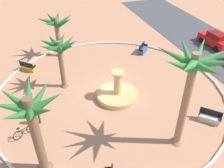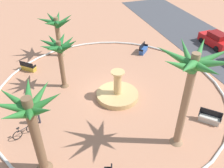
# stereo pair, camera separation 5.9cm
# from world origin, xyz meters

# --- Properties ---
(ground_plane) EXTENTS (80.00, 80.00, 0.00)m
(ground_plane) POSITION_xyz_m (0.00, 0.00, 0.00)
(ground_plane) COLOR tan
(plaza_curb) EXTENTS (19.62, 19.62, 0.20)m
(plaza_curb) POSITION_xyz_m (0.00, 0.00, 0.10)
(plaza_curb) COLOR silver
(plaza_curb) RESTS_ON ground
(fountain) EXTENTS (3.51, 3.51, 2.56)m
(fountain) POSITION_xyz_m (0.90, 0.37, 0.35)
(fountain) COLOR tan
(fountain) RESTS_ON ground
(palm_tree_near_fountain) EXTENTS (3.33, 3.28, 4.67)m
(palm_tree_near_fountain) POSITION_xyz_m (-2.14, -3.58, 3.64)
(palm_tree_near_fountain) COLOR brown
(palm_tree_near_fountain) RESTS_ON ground
(palm_tree_by_curb) EXTENTS (3.64, 3.62, 5.72)m
(palm_tree_by_curb) POSITION_xyz_m (5.98, -6.18, 4.15)
(palm_tree_by_curb) COLOR brown
(palm_tree_by_curb) RESTS_ON ground
(palm_tree_mid_plaza) EXTENTS (3.85, 3.82, 4.55)m
(palm_tree_mid_plaza) POSITION_xyz_m (-8.05, -3.00, 3.34)
(palm_tree_mid_plaza) COLOR brown
(palm_tree_mid_plaza) RESTS_ON ground
(palm_tree_far_side) EXTENTS (4.29, 4.32, 7.05)m
(palm_tree_far_side) POSITION_xyz_m (6.82, 2.49, 5.44)
(palm_tree_far_side) COLOR #8E6B4C
(palm_tree_far_side) RESTS_ON ground
(bench_west) EXTENTS (1.47, 1.50, 1.00)m
(bench_west) POSITION_xyz_m (-5.73, 5.85, 0.35)
(bench_west) COLOR #335BA8
(bench_west) RESTS_ON ground
(bench_north) EXTENTS (1.49, 1.48, 1.00)m
(bench_north) POSITION_xyz_m (5.87, 5.80, 0.35)
(bench_north) COLOR beige
(bench_north) RESTS_ON ground
(bench_southeast) EXTENTS (1.45, 1.51, 1.00)m
(bench_southeast) POSITION_xyz_m (-5.96, -6.47, 0.35)
(bench_southeast) COLOR gold
(bench_southeast) RESTS_ON ground
(bicycle_red_frame) EXTENTS (0.82, 1.57, 0.94)m
(bicycle_red_frame) POSITION_xyz_m (2.82, -7.19, 0.38)
(bicycle_red_frame) COLOR black
(bicycle_red_frame) RESTS_ON ground
(person_cyclist_helmet) EXTENTS (0.25, 0.52, 1.64)m
(person_cyclist_helmet) POSITION_xyz_m (1.93, -6.18, 0.92)
(person_cyclist_helmet) COLOR #33333D
(person_cyclist_helmet) RESTS_ON ground
(parked_car_leftmost) EXTENTS (4.11, 2.14, 1.67)m
(parked_car_leftmost) POSITION_xyz_m (-4.55, 14.49, 0.78)
(parked_car_leftmost) COLOR red
(parked_car_leftmost) RESTS_ON ground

